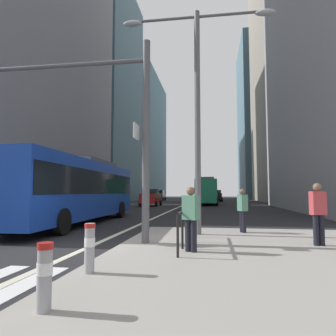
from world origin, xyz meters
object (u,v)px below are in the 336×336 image
object	(u,v)px
car_receding_near	(215,195)
pedestrian_waiting	(243,208)
car_oncoming_far	(159,195)
pedestrian_far	(318,211)
city_bus_blue_oncoming	(77,187)
car_receding_far	(217,196)
bollard_front	(45,273)
city_bus_red_receding	(207,190)
traffic_signal_gantry	(88,111)
street_lamp_post	(197,88)
car_oncoming_mid	(151,197)
pedestrian_walking	(191,216)
bollard_left	(90,245)
city_bus_red_distant	(211,191)

from	to	relation	value
car_receding_near	pedestrian_waiting	xyz separation A→B (m)	(0.74, -42.18, 0.02)
car_oncoming_far	car_receding_near	bearing A→B (deg)	-7.88
pedestrian_far	city_bus_blue_oncoming	bearing A→B (deg)	149.55
car_receding_far	bollard_front	size ratio (longest dim) A/B	5.50
city_bus_red_receding	car_receding_far	bearing A→B (deg)	84.25
car_oncoming_far	traffic_signal_gantry	xyz separation A→B (m)	(5.95, -46.28, 3.09)
car_oncoming_far	street_lamp_post	world-z (taller)	street_lamp_post
city_bus_blue_oncoming	car_receding_far	distance (m)	39.09
city_bus_red_receding	pedestrian_far	world-z (taller)	city_bus_red_receding
street_lamp_post	pedestrian_far	distance (m)	5.63
bollard_front	pedestrian_waiting	xyz separation A→B (m)	(3.12, 7.76, 0.40)
car_oncoming_mid	bollard_front	world-z (taller)	car_oncoming_mid
city_bus_blue_oncoming	bollard_front	world-z (taller)	city_bus_blue_oncoming
city_bus_blue_oncoming	pedestrian_far	bearing A→B (deg)	-30.45
pedestrian_walking	car_oncoming_mid	bearing A→B (deg)	103.69
bollard_left	pedestrian_walking	size ratio (longest dim) A/B	0.56
car_receding_far	pedestrian_far	xyz separation A→B (m)	(2.20, -44.06, 0.10)
pedestrian_walking	pedestrian_far	world-z (taller)	pedestrian_far
traffic_signal_gantry	pedestrian_waiting	size ratio (longest dim) A/B	3.82
car_oncoming_mid	car_receding_near	bearing A→B (deg)	68.86
car_oncoming_mid	car_receding_far	bearing A→B (deg)	67.42
pedestrian_waiting	car_oncoming_far	bearing A→B (deg)	103.87
car_oncoming_mid	bollard_left	size ratio (longest dim) A/B	4.63
car_receding_near	traffic_signal_gantry	distance (m)	45.18
car_receding_far	traffic_signal_gantry	world-z (taller)	traffic_signal_gantry
bollard_front	pedestrian_walking	size ratio (longest dim) A/B	0.52
city_bus_blue_oncoming	street_lamp_post	bearing A→B (deg)	-32.31
city_bus_blue_oncoming	city_bus_red_distant	world-z (taller)	same
city_bus_blue_oncoming	traffic_signal_gantry	bearing A→B (deg)	-62.55
traffic_signal_gantry	street_lamp_post	xyz separation A→B (m)	(3.25, 1.96, 1.20)
car_oncoming_far	bollard_front	bearing A→B (deg)	-81.53
pedestrian_waiting	pedestrian_far	bearing A→B (deg)	-53.73
car_oncoming_far	traffic_signal_gantry	size ratio (longest dim) A/B	0.68
car_receding_near	street_lamp_post	xyz separation A→B (m)	(-0.82, -42.93, 4.29)
city_bus_red_receding	car_receding_near	world-z (taller)	city_bus_red_receding
bollard_left	car_receding_near	bearing A→B (deg)	86.98
pedestrian_far	city_bus_red_receding	bearing A→B (deg)	96.51
bollard_left	pedestrian_far	size ratio (longest dim) A/B	0.52
city_bus_red_receding	traffic_signal_gantry	distance (m)	31.41
bollard_front	car_oncoming_mid	bearing A→B (deg)	99.26
bollard_left	pedestrian_walking	xyz separation A→B (m)	(1.68, 2.22, 0.38)
car_receding_near	bollard_left	distance (m)	48.26
city_bus_red_receding	car_oncoming_mid	bearing A→B (deg)	-139.69
city_bus_red_receding	car_oncoming_mid	size ratio (longest dim) A/B	2.75
car_oncoming_far	street_lamp_post	bearing A→B (deg)	-78.28
car_receding_near	bollard_left	world-z (taller)	car_receding_near
city_bus_red_distant	car_oncoming_mid	distance (m)	28.99
street_lamp_post	bollard_left	xyz separation A→B (m)	(-1.71, -5.26, -4.64)
car_oncoming_far	pedestrian_walking	xyz separation A→B (m)	(9.16, -47.36, 0.03)
traffic_signal_gantry	car_oncoming_mid	bearing A→B (deg)	97.37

